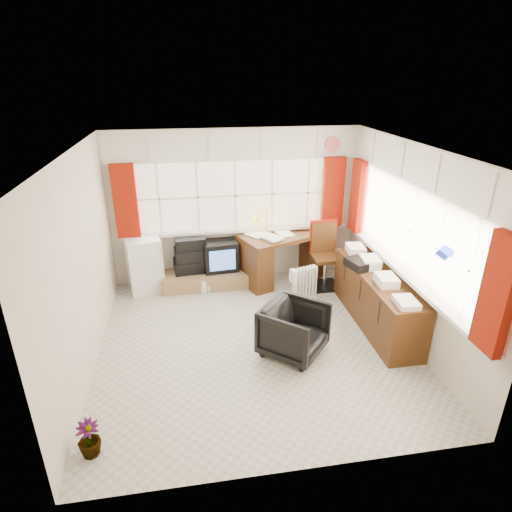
{
  "coord_description": "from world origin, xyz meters",
  "views": [
    {
      "loc": [
        -0.76,
        -4.65,
        3.28
      ],
      "look_at": [
        0.1,
        0.55,
        1.0
      ],
      "focal_mm": 30.0,
      "sensor_mm": 36.0,
      "label": 1
    }
  ],
  "objects_px": {
    "office_chair": "(294,330)",
    "tv_bench": "(206,279)",
    "radiator": "(304,288)",
    "mini_fridge": "(144,264)",
    "desk": "(283,254)",
    "credenza": "(376,298)",
    "desk_lamp": "(267,216)",
    "crt_tv": "(220,254)",
    "task_chair": "(324,252)"
  },
  "relations": [
    {
      "from": "credenza",
      "to": "crt_tv",
      "type": "xyz_separation_m",
      "value": [
        -2.03,
        1.65,
        0.11
      ]
    },
    {
      "from": "desk",
      "to": "mini_fridge",
      "type": "xyz_separation_m",
      "value": [
        -2.28,
        0.01,
        -0.01
      ]
    },
    {
      "from": "desk_lamp",
      "to": "radiator",
      "type": "bearing_deg",
      "value": -64.36
    },
    {
      "from": "tv_bench",
      "to": "mini_fridge",
      "type": "relative_size",
      "value": 1.59
    },
    {
      "from": "task_chair",
      "to": "radiator",
      "type": "height_order",
      "value": "task_chair"
    },
    {
      "from": "credenza",
      "to": "mini_fridge",
      "type": "relative_size",
      "value": 2.27
    },
    {
      "from": "task_chair",
      "to": "desk_lamp",
      "type": "bearing_deg",
      "value": 158.94
    },
    {
      "from": "crt_tv",
      "to": "credenza",
      "type": "bearing_deg",
      "value": -39.18
    },
    {
      "from": "desk_lamp",
      "to": "crt_tv",
      "type": "bearing_deg",
      "value": 179.25
    },
    {
      "from": "credenza",
      "to": "tv_bench",
      "type": "distance_m",
      "value": 2.75
    },
    {
      "from": "desk",
      "to": "desk_lamp",
      "type": "relative_size",
      "value": 3.53
    },
    {
      "from": "radiator",
      "to": "tv_bench",
      "type": "relative_size",
      "value": 0.41
    },
    {
      "from": "radiator",
      "to": "tv_bench",
      "type": "xyz_separation_m",
      "value": [
        -1.46,
        0.77,
        -0.11
      ]
    },
    {
      "from": "task_chair",
      "to": "credenza",
      "type": "bearing_deg",
      "value": -74.81
    },
    {
      "from": "task_chair",
      "to": "credenza",
      "type": "xyz_separation_m",
      "value": [
        0.35,
        -1.3,
        -0.18
      ]
    },
    {
      "from": "desk_lamp",
      "to": "tv_bench",
      "type": "height_order",
      "value": "desk_lamp"
    },
    {
      "from": "radiator",
      "to": "task_chair",
      "type": "bearing_deg",
      "value": 49.8
    },
    {
      "from": "desk",
      "to": "crt_tv",
      "type": "relative_size",
      "value": 2.67
    },
    {
      "from": "task_chair",
      "to": "mini_fridge",
      "type": "distance_m",
      "value": 2.91
    },
    {
      "from": "credenza",
      "to": "crt_tv",
      "type": "bearing_deg",
      "value": 140.82
    },
    {
      "from": "office_chair",
      "to": "crt_tv",
      "type": "bearing_deg",
      "value": 59.65
    },
    {
      "from": "task_chair",
      "to": "mini_fridge",
      "type": "height_order",
      "value": "task_chair"
    },
    {
      "from": "desk",
      "to": "tv_bench",
      "type": "xyz_separation_m",
      "value": [
        -1.32,
        -0.07,
        -0.33
      ]
    },
    {
      "from": "mini_fridge",
      "to": "tv_bench",
      "type": "bearing_deg",
      "value": -4.73
    },
    {
      "from": "credenza",
      "to": "tv_bench",
      "type": "relative_size",
      "value": 1.43
    },
    {
      "from": "desk_lamp",
      "to": "crt_tv",
      "type": "relative_size",
      "value": 0.76
    },
    {
      "from": "crt_tv",
      "to": "desk_lamp",
      "type": "bearing_deg",
      "value": -0.75
    },
    {
      "from": "desk_lamp",
      "to": "credenza",
      "type": "relative_size",
      "value": 0.22
    },
    {
      "from": "credenza",
      "to": "mini_fridge",
      "type": "height_order",
      "value": "mini_fridge"
    },
    {
      "from": "desk",
      "to": "credenza",
      "type": "xyz_separation_m",
      "value": [
        0.96,
        -1.59,
        -0.06
      ]
    },
    {
      "from": "desk",
      "to": "mini_fridge",
      "type": "distance_m",
      "value": 2.28
    },
    {
      "from": "task_chair",
      "to": "office_chair",
      "type": "bearing_deg",
      "value": -117.76
    },
    {
      "from": "crt_tv",
      "to": "task_chair",
      "type": "bearing_deg",
      "value": -11.9
    },
    {
      "from": "radiator",
      "to": "mini_fridge",
      "type": "distance_m",
      "value": 2.58
    },
    {
      "from": "desk_lamp",
      "to": "crt_tv",
      "type": "xyz_separation_m",
      "value": [
        -0.78,
        0.01,
        -0.63
      ]
    },
    {
      "from": "office_chair",
      "to": "mini_fridge",
      "type": "bearing_deg",
      "value": 83.79
    },
    {
      "from": "radiator",
      "to": "mini_fridge",
      "type": "bearing_deg",
      "value": 160.76
    },
    {
      "from": "tv_bench",
      "to": "mini_fridge",
      "type": "distance_m",
      "value": 1.02
    },
    {
      "from": "desk",
      "to": "task_chair",
      "type": "relative_size",
      "value": 1.46
    },
    {
      "from": "desk",
      "to": "mini_fridge",
      "type": "bearing_deg",
      "value": 179.75
    },
    {
      "from": "desk_lamp",
      "to": "task_chair",
      "type": "distance_m",
      "value": 1.1
    },
    {
      "from": "mini_fridge",
      "to": "radiator",
      "type": "bearing_deg",
      "value": -19.24
    },
    {
      "from": "desk_lamp",
      "to": "crt_tv",
      "type": "distance_m",
      "value": 1.01
    },
    {
      "from": "office_chair",
      "to": "tv_bench",
      "type": "distance_m",
      "value": 2.25
    },
    {
      "from": "task_chair",
      "to": "tv_bench",
      "type": "height_order",
      "value": "task_chair"
    },
    {
      "from": "office_chair",
      "to": "credenza",
      "type": "relative_size",
      "value": 0.36
    },
    {
      "from": "radiator",
      "to": "credenza",
      "type": "relative_size",
      "value": 0.29
    },
    {
      "from": "task_chair",
      "to": "desk",
      "type": "bearing_deg",
      "value": 154.43
    },
    {
      "from": "task_chair",
      "to": "tv_bench",
      "type": "xyz_separation_m",
      "value": [
        -1.93,
        0.22,
        -0.45
      ]
    },
    {
      "from": "task_chair",
      "to": "radiator",
      "type": "relative_size",
      "value": 1.88
    }
  ]
}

